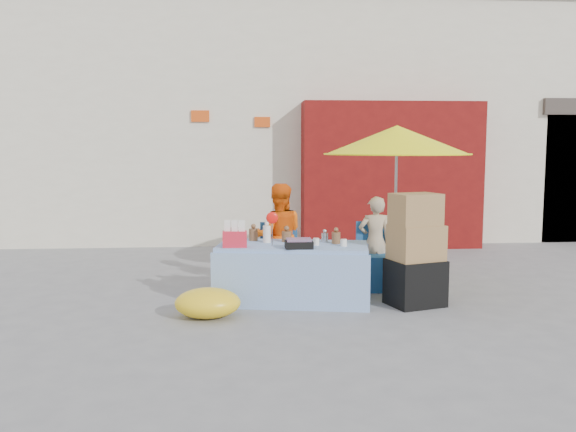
{
  "coord_description": "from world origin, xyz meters",
  "views": [
    {
      "loc": [
        -0.49,
        -6.53,
        1.82
      ],
      "look_at": [
        0.06,
        0.6,
        1.0
      ],
      "focal_mm": 38.0,
      "sensor_mm": 36.0,
      "label": 1
    }
  ],
  "objects": [
    {
      "name": "backdrop",
      "position": [
        0.52,
        7.52,
        3.1
      ],
      "size": [
        14.0,
        8.0,
        7.8
      ],
      "color": "silver",
      "rests_on": "ground"
    },
    {
      "name": "box_stack",
      "position": [
        1.49,
        0.19,
        0.6
      ],
      "size": [
        0.7,
        0.63,
        1.29
      ],
      "rotation": [
        0.0,
        0.0,
        0.31
      ],
      "color": "black",
      "rests_on": "ground"
    },
    {
      "name": "vendor_orange",
      "position": [
        -0.02,
        1.15,
        0.68
      ],
      "size": [
        0.67,
        0.53,
        1.35
      ],
      "primitive_type": "imported",
      "rotation": [
        0.0,
        0.0,
        3.12
      ],
      "color": "#F95F0D",
      "rests_on": "ground"
    },
    {
      "name": "umbrella",
      "position": [
        1.53,
        1.3,
        1.89
      ],
      "size": [
        1.9,
        1.9,
        2.09
      ],
      "color": "gray",
      "rests_on": "ground"
    },
    {
      "name": "market_table",
      "position": [
        0.1,
        0.47,
        0.35
      ],
      "size": [
        1.89,
        1.12,
        1.07
      ],
      "rotation": [
        0.0,
        0.0,
        -0.17
      ],
      "color": "#96BAF1",
      "rests_on": "ground"
    },
    {
      "name": "ground",
      "position": [
        0.0,
        0.0,
        0.0
      ],
      "size": [
        80.0,
        80.0,
        0.0
      ],
      "primitive_type": "plane",
      "color": "slate",
      "rests_on": "ground"
    },
    {
      "name": "chair_right",
      "position": [
        1.23,
        1.02,
        0.26
      ],
      "size": [
        0.49,
        0.48,
        0.85
      ],
      "rotation": [
        0.0,
        0.0,
        -0.03
      ],
      "color": "#1F528F",
      "rests_on": "ground"
    },
    {
      "name": "chair_left",
      "position": [
        -0.02,
        1.02,
        0.26
      ],
      "size": [
        0.49,
        0.48,
        0.85
      ],
      "rotation": [
        0.0,
        0.0,
        -0.03
      ],
      "color": "#1F528F",
      "rests_on": "ground"
    },
    {
      "name": "tarp_bundle",
      "position": [
        -0.86,
        -0.14,
        0.16
      ],
      "size": [
        0.72,
        0.58,
        0.32
      ],
      "primitive_type": "ellipsoid",
      "rotation": [
        0.0,
        0.0,
        -0.02
      ],
      "color": "yellow",
      "rests_on": "ground"
    },
    {
      "name": "vendor_beige",
      "position": [
        1.23,
        1.15,
        0.59
      ],
      "size": [
        0.44,
        0.29,
        1.18
      ],
      "primitive_type": "imported",
      "rotation": [
        0.0,
        0.0,
        3.12
      ],
      "color": "tan",
      "rests_on": "ground"
    }
  ]
}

